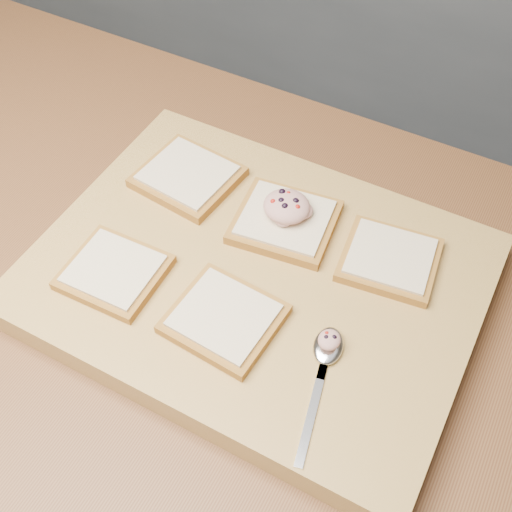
{
  "coord_description": "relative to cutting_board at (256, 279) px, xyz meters",
  "views": [
    {
      "loc": [
        0.15,
        -0.44,
        1.6
      ],
      "look_at": [
        -0.09,
        0.0,
        0.97
      ],
      "focal_mm": 45.0,
      "sensor_mm": 36.0,
      "label": 1
    }
  ],
  "objects": [
    {
      "name": "bread_far_right",
      "position": [
        0.15,
        0.09,
        0.03
      ],
      "size": [
        0.13,
        0.12,
        0.02
      ],
      "color": "#9E6628",
      "rests_on": "cutting_board"
    },
    {
      "name": "bread_far_left",
      "position": [
        -0.16,
        0.09,
        0.03
      ],
      "size": [
        0.14,
        0.13,
        0.02
      ],
      "color": "#9E6628",
      "rests_on": "cutting_board"
    },
    {
      "name": "spoon",
      "position": [
        0.13,
        -0.08,
        0.03
      ],
      "size": [
        0.06,
        0.18,
        0.01
      ],
      "color": "silver",
      "rests_on": "cutting_board"
    },
    {
      "name": "bread_far_center",
      "position": [
        -0.0,
        0.08,
        0.03
      ],
      "size": [
        0.14,
        0.14,
        0.02
      ],
      "color": "#9E6628",
      "rests_on": "cutting_board"
    },
    {
      "name": "island_counter",
      "position": [
        0.09,
        -0.0,
        -0.47
      ],
      "size": [
        2.0,
        0.8,
        0.9
      ],
      "color": "slate",
      "rests_on": "ground"
    },
    {
      "name": "back_counter",
      "position": [
        0.09,
        1.43,
        -0.45
      ],
      "size": [
        3.6,
        0.62,
        0.94
      ],
      "color": "slate",
      "rests_on": "ground"
    },
    {
      "name": "spoon_salad",
      "position": [
        0.13,
        -0.06,
        0.04
      ],
      "size": [
        0.03,
        0.03,
        0.02
      ],
      "color": "tan",
      "rests_on": "spoon"
    },
    {
      "name": "bread_near_center",
      "position": [
        0.0,
        -0.09,
        0.03
      ],
      "size": [
        0.13,
        0.12,
        0.02
      ],
      "color": "#9E6628",
      "rests_on": "cutting_board"
    },
    {
      "name": "tuna_salad_dollop",
      "position": [
        -0.0,
        0.09,
        0.06
      ],
      "size": [
        0.06,
        0.06,
        0.03
      ],
      "color": "tan",
      "rests_on": "bread_far_center"
    },
    {
      "name": "cutting_board",
      "position": [
        0.0,
        0.0,
        0.0
      ],
      "size": [
        0.56,
        0.43,
        0.04
      ],
      "primitive_type": "cube",
      "color": "tan",
      "rests_on": "island_counter"
    },
    {
      "name": "bread_near_left",
      "position": [
        -0.15,
        -0.09,
        0.03
      ],
      "size": [
        0.12,
        0.11,
        0.02
      ],
      "color": "#9E6628",
      "rests_on": "cutting_board"
    }
  ]
}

